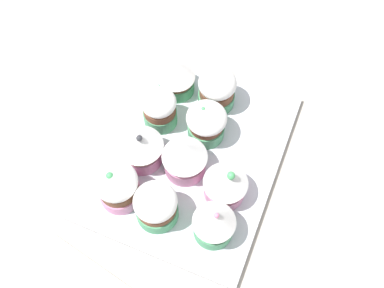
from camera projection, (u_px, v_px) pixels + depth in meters
ground_plane at (192, 161)px, 67.76cm from camera, size 180.00×180.00×3.00cm
baking_tray at (192, 155)px, 65.92cm from camera, size 32.65×25.65×1.20cm
cupcake_0 at (176, 76)px, 68.18cm from camera, size 6.12×6.12×6.63cm
cupcake_1 at (159, 109)px, 65.08cm from camera, size 5.29×5.29×6.98cm
cupcake_2 at (141, 146)px, 61.55cm from camera, size 6.62×6.62×7.73cm
cupcake_3 at (118, 186)px, 58.88cm from camera, size 6.01×6.01×7.51cm
cupcake_4 at (214, 88)px, 66.86cm from camera, size 5.94×5.94×7.16cm
cupcake_5 at (206, 123)px, 64.10cm from camera, size 6.08×6.08×6.67cm
cupcake_6 at (188, 158)px, 60.64cm from camera, size 6.54×6.54×7.55cm
cupcake_7 at (156, 205)px, 57.78cm from camera, size 5.95×5.95×6.80cm
cupcake_8 at (226, 183)px, 59.11cm from camera, size 6.27×6.27×7.28cm
cupcake_9 at (214, 222)px, 56.12cm from camera, size 5.83×5.83×7.76cm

